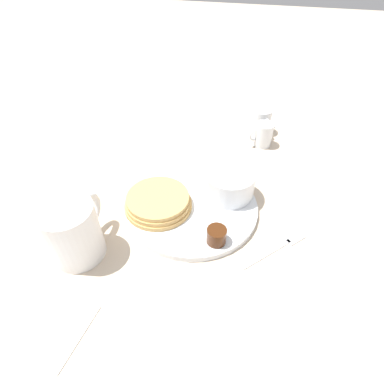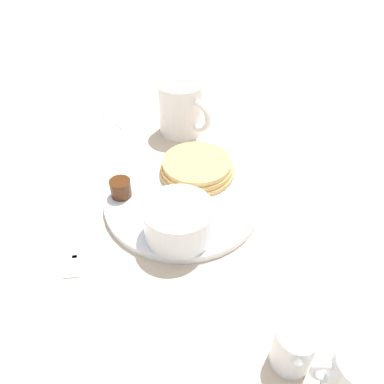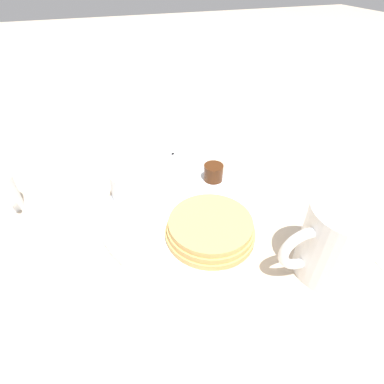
# 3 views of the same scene
# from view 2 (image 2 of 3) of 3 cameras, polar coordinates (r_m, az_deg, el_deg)

# --- Properties ---
(ground_plane) EXTENTS (4.00, 4.00, 0.00)m
(ground_plane) POSITION_cam_2_polar(r_m,az_deg,el_deg) (0.61, -1.39, -1.59)
(ground_plane) COLOR #C6B299
(plate) EXTENTS (0.25, 0.25, 0.01)m
(plate) POSITION_cam_2_polar(r_m,az_deg,el_deg) (0.61, -1.40, -1.18)
(plate) COLOR white
(plate) RESTS_ON ground_plane
(pancake_stack) EXTENTS (0.13, 0.13, 0.03)m
(pancake_stack) POSITION_cam_2_polar(r_m,az_deg,el_deg) (0.64, 0.75, 3.76)
(pancake_stack) COLOR tan
(pancake_stack) RESTS_ON plate
(bowl) EXTENTS (0.10, 0.10, 0.05)m
(bowl) POSITION_cam_2_polar(r_m,az_deg,el_deg) (0.53, -2.04, -4.23)
(bowl) COLOR white
(bowl) RESTS_ON plate
(syrup_cup) EXTENTS (0.03, 0.03, 0.03)m
(syrup_cup) POSITION_cam_2_polar(r_m,az_deg,el_deg) (0.61, -10.81, 0.59)
(syrup_cup) COLOR #47230F
(syrup_cup) RESTS_ON plate
(butter_ramekin) EXTENTS (0.05, 0.05, 0.04)m
(butter_ramekin) POSITION_cam_2_polar(r_m,az_deg,el_deg) (0.53, -3.70, -6.14)
(butter_ramekin) COLOR white
(butter_ramekin) RESTS_ON plate
(coffee_mug) EXTENTS (0.09, 0.12, 0.10)m
(coffee_mug) POSITION_cam_2_polar(r_m,az_deg,el_deg) (0.76, -1.58, 12.58)
(coffee_mug) COLOR white
(coffee_mug) RESTS_ON ground_plane
(creamer_pitcher_near) EXTENTS (0.06, 0.05, 0.06)m
(creamer_pitcher_near) POSITION_cam_2_polar(r_m,az_deg,el_deg) (0.44, 15.19, -21.81)
(creamer_pitcher_near) COLOR white
(creamer_pitcher_near) RESTS_ON ground_plane
(creamer_pitcher_far) EXTENTS (0.05, 0.07, 0.07)m
(creamer_pitcher_far) POSITION_cam_2_polar(r_m,az_deg,el_deg) (0.45, 23.40, -24.39)
(creamer_pitcher_far) COLOR white
(creamer_pitcher_far) RESTS_ON ground_plane
(fork) EXTENTS (0.11, 0.11, 0.00)m
(fork) POSITION_cam_2_polar(r_m,az_deg,el_deg) (0.57, -17.24, -8.05)
(fork) COLOR silver
(fork) RESTS_ON ground_plane
(napkin) EXTENTS (0.14, 0.11, 0.00)m
(napkin) POSITION_cam_2_polar(r_m,az_deg,el_deg) (0.86, -8.30, 11.89)
(napkin) COLOR white
(napkin) RESTS_ON ground_plane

